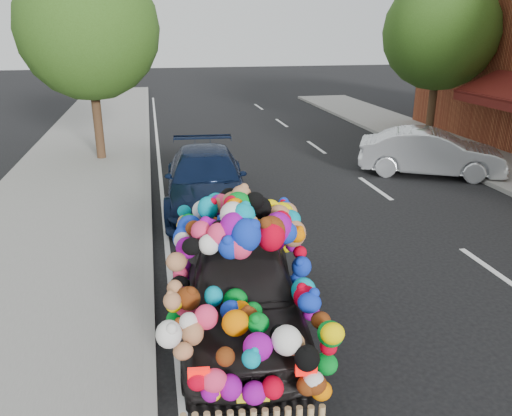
# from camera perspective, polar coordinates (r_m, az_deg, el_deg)

# --- Properties ---
(ground) EXTENTS (100.00, 100.00, 0.00)m
(ground) POSITION_cam_1_polar(r_m,az_deg,el_deg) (8.21, 4.78, -9.68)
(ground) COLOR black
(ground) RESTS_ON ground
(sidewalk) EXTENTS (4.00, 60.00, 0.12)m
(sidewalk) POSITION_cam_1_polar(r_m,az_deg,el_deg) (8.20, -26.08, -11.39)
(sidewalk) COLOR gray
(sidewalk) RESTS_ON ground
(kerb) EXTENTS (0.15, 60.00, 0.13)m
(kerb) POSITION_cam_1_polar(r_m,az_deg,el_deg) (7.91, -12.08, -10.80)
(kerb) COLOR gray
(kerb) RESTS_ON ground
(lane_markings) EXTENTS (6.00, 50.00, 0.01)m
(lane_markings) POSITION_cam_1_polar(r_m,az_deg,el_deg) (9.77, 25.64, -6.62)
(lane_markings) COLOR silver
(lane_markings) RESTS_ON ground
(tree_near_sidewalk) EXTENTS (4.20, 4.20, 6.13)m
(tree_near_sidewalk) POSITION_cam_1_polar(r_m,az_deg,el_deg) (16.42, -18.66, 18.83)
(tree_near_sidewalk) COLOR #332114
(tree_near_sidewalk) RESTS_ON ground
(tree_far_b) EXTENTS (4.00, 4.00, 5.90)m
(tree_far_b) POSITION_cam_1_polar(r_m,az_deg,el_deg) (19.63, 20.34, 18.27)
(tree_far_b) COLOR #332114
(tree_far_b) RESTS_ON ground
(plush_art_car) EXTENTS (2.43, 4.37, 2.00)m
(plush_art_car) POSITION_cam_1_polar(r_m,az_deg,el_deg) (6.86, -1.72, -6.27)
(plush_art_car) COLOR black
(plush_art_car) RESTS_ON ground
(navy_sedan) EXTENTS (2.21, 4.72, 1.33)m
(navy_sedan) POSITION_cam_1_polar(r_m,az_deg,el_deg) (11.88, -5.78, 3.26)
(navy_sedan) COLOR black
(navy_sedan) RESTS_ON ground
(silver_hatchback) EXTENTS (4.21, 3.05, 1.32)m
(silver_hatchback) POSITION_cam_1_polar(r_m,az_deg,el_deg) (15.33, 19.32, 6.01)
(silver_hatchback) COLOR silver
(silver_hatchback) RESTS_ON ground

